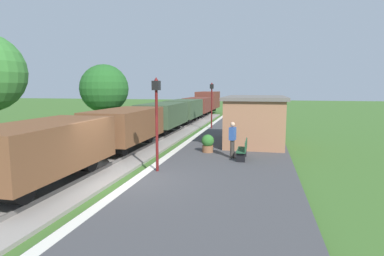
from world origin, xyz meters
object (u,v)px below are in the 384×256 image
(tree_trackside_far, at_px, (104,89))
(lamp_post_far, at_px, (212,97))
(lamp_post_near, at_px, (157,107))
(station_hut, at_px, (255,120))
(bench_near_hut, at_px, (243,149))
(potted_planter, at_px, (208,143))
(freight_train, at_px, (177,112))
(person_waiting, at_px, (232,138))

(tree_trackside_far, bearing_deg, lamp_post_far, 31.83)
(lamp_post_near, height_order, lamp_post_far, same)
(station_hut, bearing_deg, bench_near_hut, -94.82)
(potted_planter, bearing_deg, bench_near_hut, -33.83)
(potted_planter, height_order, lamp_post_near, lamp_post_near)
(freight_train, relative_size, lamp_post_far, 10.59)
(freight_train, distance_m, tree_trackside_far, 7.06)
(person_waiting, bearing_deg, bench_near_hut, 175.92)
(station_hut, bearing_deg, tree_trackside_far, 170.61)
(lamp_post_far, bearing_deg, freight_train, 160.42)
(lamp_post_near, distance_m, tree_trackside_far, 11.65)
(station_hut, height_order, lamp_post_near, lamp_post_near)
(person_waiting, height_order, lamp_post_far, lamp_post_far)
(person_waiting, height_order, lamp_post_near, lamp_post_near)
(freight_train, xyz_separation_m, tree_trackside_far, (-3.89, -5.54, 2.01))
(potted_planter, height_order, tree_trackside_far, tree_trackside_far)
(lamp_post_far, relative_size, tree_trackside_far, 0.71)
(freight_train, distance_m, potted_planter, 11.60)
(lamp_post_far, height_order, tree_trackside_far, tree_trackside_far)
(station_hut, distance_m, lamp_post_far, 7.23)
(station_hut, xyz_separation_m, person_waiting, (-0.91, -4.45, -0.47))
(lamp_post_far, bearing_deg, bench_near_hut, -73.43)
(lamp_post_far, bearing_deg, potted_planter, -82.07)
(tree_trackside_far, bearing_deg, bench_near_hut, -31.78)
(person_waiting, height_order, tree_trackside_far, tree_trackside_far)
(person_waiting, relative_size, potted_planter, 1.87)
(lamp_post_near, distance_m, lamp_post_far, 13.62)
(freight_train, height_order, lamp_post_near, lamp_post_near)
(bench_near_hut, relative_size, person_waiting, 0.88)
(bench_near_hut, bearing_deg, tree_trackside_far, 148.22)
(freight_train, xyz_separation_m, bench_near_hut, (6.41, -11.92, -0.73))
(bench_near_hut, xyz_separation_m, person_waiting, (-0.52, 0.17, 0.46))
(potted_planter, distance_m, lamp_post_near, 4.78)
(station_hut, height_order, potted_planter, station_hut)
(lamp_post_near, relative_size, tree_trackside_far, 0.71)
(lamp_post_near, height_order, tree_trackside_far, tree_trackside_far)
(freight_train, height_order, potted_planter, freight_train)
(person_waiting, relative_size, lamp_post_far, 0.46)
(freight_train, distance_m, station_hut, 9.98)
(person_waiting, relative_size, tree_trackside_far, 0.33)
(person_waiting, distance_m, potted_planter, 1.80)
(potted_planter, bearing_deg, person_waiting, -38.82)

